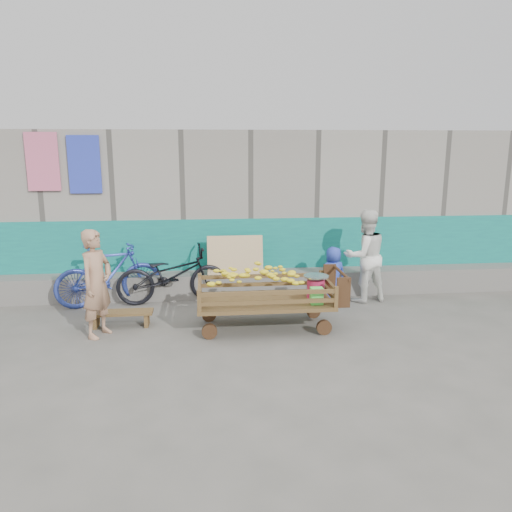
{
  "coord_description": "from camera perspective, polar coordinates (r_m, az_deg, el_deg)",
  "views": [
    {
      "loc": [
        -0.21,
        -6.52,
        2.72
      ],
      "look_at": [
        0.57,
        1.2,
        1.0
      ],
      "focal_mm": 35.0,
      "sensor_mm": 36.0,
      "label": 1
    }
  ],
  "objects": [
    {
      "name": "woman",
      "position": [
        8.99,
        12.34,
        0.01
      ],
      "size": [
        0.92,
        0.78,
        1.64
      ],
      "primitive_type": "imported",
      "rotation": [
        0.0,
        0.0,
        3.37
      ],
      "color": "white",
      "rests_on": "ground"
    },
    {
      "name": "vendor_man",
      "position": [
        7.51,
        -17.74,
        -3.02
      ],
      "size": [
        0.6,
        0.68,
        1.58
      ],
      "primitive_type": "imported",
      "rotation": [
        0.0,
        0.0,
        1.1
      ],
      "color": "#A67A5D",
      "rests_on": "ground"
    },
    {
      "name": "banana_cart",
      "position": [
        7.49,
        0.71,
        -3.65
      ],
      "size": [
        2.2,
        1.01,
        0.94
      ],
      "color": "#4E341A",
      "rests_on": "ground"
    },
    {
      "name": "child",
      "position": [
        8.91,
        8.79,
        -2.1
      ],
      "size": [
        0.55,
        0.42,
        1.0
      ],
      "primitive_type": "imported",
      "rotation": [
        0.0,
        0.0,
        3.38
      ],
      "color": "#2D44BB",
      "rests_on": "ground"
    },
    {
      "name": "bicycle_dark",
      "position": [
        8.88,
        -9.57,
        -2.14
      ],
      "size": [
        2.0,
        0.95,
        1.01
      ],
      "primitive_type": "imported",
      "rotation": [
        0.0,
        0.0,
        1.72
      ],
      "color": "black",
      "rests_on": "ground"
    },
    {
      "name": "ground",
      "position": [
        7.07,
        -3.71,
        -10.16
      ],
      "size": [
        80.0,
        80.0,
        0.0
      ],
      "primitive_type": "plane",
      "color": "#55544D",
      "rests_on": "ground"
    },
    {
      "name": "building_wall",
      "position": [
        10.65,
        -4.64,
        5.69
      ],
      "size": [
        12.0,
        3.5,
        3.0
      ],
      "color": "gray",
      "rests_on": "ground"
    },
    {
      "name": "bench",
      "position": [
        7.98,
        -15.13,
        -6.56
      ],
      "size": [
        0.96,
        0.29,
        0.24
      ],
      "color": "#4E341A",
      "rests_on": "ground"
    },
    {
      "name": "bicycle_blue",
      "position": [
        8.97,
        -16.45,
        -2.04
      ],
      "size": [
        1.89,
        1.05,
        1.1
      ],
      "primitive_type": "imported",
      "rotation": [
        0.0,
        0.0,
        1.88
      ],
      "color": "#2C3F9F",
      "rests_on": "ground"
    }
  ]
}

